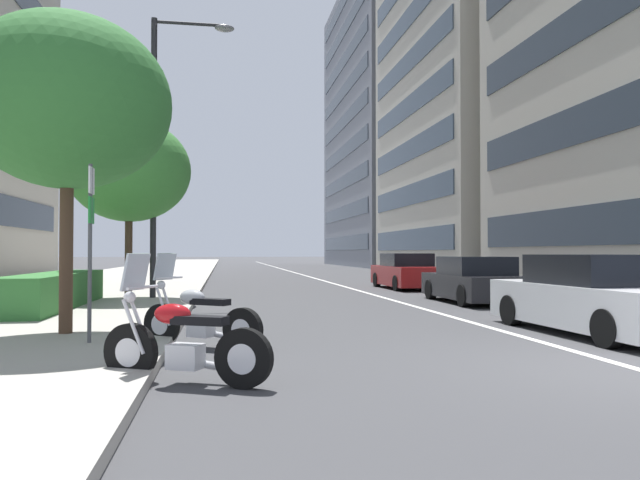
% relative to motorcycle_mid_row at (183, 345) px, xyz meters
% --- Properties ---
extents(sidewalk_right_plaza, '(160.00, 8.58, 0.15)m').
position_rel_motorcycle_mid_row_xyz_m(sidewalk_right_plaza, '(29.68, 4.64, -0.37)').
color(sidewalk_right_plaza, '#A39E93').
rests_on(sidewalk_right_plaza, ground).
extents(lane_centre_stripe, '(110.00, 0.16, 0.01)m').
position_rel_motorcycle_mid_row_xyz_m(lane_centre_stripe, '(34.68, -5.72, -0.44)').
color(lane_centre_stripe, silver).
rests_on(lane_centre_stripe, ground).
extents(motorcycle_mid_row, '(1.05, 1.95, 1.49)m').
position_rel_motorcycle_mid_row_xyz_m(motorcycle_mid_row, '(0.00, 0.00, 0.00)').
color(motorcycle_mid_row, black).
rests_on(motorcycle_mid_row, ground).
extents(motorcycle_second_in_row, '(1.39, 1.90, 1.49)m').
position_rel_motorcycle_mid_row_xyz_m(motorcycle_second_in_row, '(2.63, -0.08, -0.00)').
color(motorcycle_second_in_row, black).
rests_on(motorcycle_second_in_row, ground).
extents(car_mid_block_traffic, '(4.63, 2.02, 1.46)m').
position_rel_motorcycle_mid_row_xyz_m(car_mid_block_traffic, '(3.06, -7.24, 0.23)').
color(car_mid_block_traffic, silver).
rests_on(car_mid_block_traffic, ground).
extents(car_approaching_light, '(4.26, 1.95, 1.38)m').
position_rel_motorcycle_mid_row_xyz_m(car_approaching_light, '(9.90, -7.86, 0.19)').
color(car_approaching_light, black).
rests_on(car_approaching_light, ground).
extents(car_following_behind, '(4.51, 1.92, 1.46)m').
position_rel_motorcycle_mid_row_xyz_m(car_following_behind, '(16.87, -7.95, 0.23)').
color(car_following_behind, maroon).
rests_on(car_following_behind, ground).
extents(parking_sign_by_curb, '(0.32, 0.06, 2.69)m').
position_rel_motorcycle_mid_row_xyz_m(parking_sign_by_curb, '(2.41, 1.52, 1.38)').
color(parking_sign_by_curb, '#47494C').
rests_on(parking_sign_by_curb, sidewalk_right_plaza).
extents(street_lamp_with_banners, '(1.26, 2.50, 8.46)m').
position_rel_motorcycle_mid_row_xyz_m(street_lamp_with_banners, '(11.52, 1.29, 4.73)').
color(street_lamp_with_banners, '#232326').
rests_on(street_lamp_with_banners, sidewalk_right_plaza).
extents(clipped_hedge_bed, '(6.21, 1.10, 0.84)m').
position_rel_motorcycle_mid_row_xyz_m(clipped_hedge_bed, '(8.58, 3.65, 0.12)').
color(clipped_hedge_bed, '#337033').
rests_on(clipped_hedge_bed, sidewalk_right_plaza).
extents(street_tree_far_plaza, '(3.44, 3.44, 5.35)m').
position_rel_motorcycle_mid_row_xyz_m(street_tree_far_plaza, '(3.57, 2.15, 3.58)').
color(street_tree_far_plaza, '#473323').
rests_on(street_tree_far_plaza, sidewalk_right_plaza).
extents(street_tree_near_plaza_corner, '(3.63, 3.63, 5.36)m').
position_rel_motorcycle_mid_row_xyz_m(street_tree_near_plaza_corner, '(11.46, 2.33, 3.51)').
color(street_tree_near_plaza_corner, '#473323').
rests_on(street_tree_near_plaza_corner, sidewalk_right_plaza).
extents(office_tower_far_left_down_avenue, '(19.07, 21.11, 30.19)m').
position_rel_motorcycle_mid_row_xyz_m(office_tower_far_left_down_avenue, '(34.62, -24.29, 14.65)').
color(office_tower_far_left_down_avenue, '#B7B2A3').
rests_on(office_tower_far_left_down_avenue, ground).
extents(office_tower_near_left, '(25.81, 18.22, 31.79)m').
position_rel_motorcycle_mid_row_xyz_m(office_tower_near_left, '(58.48, -22.85, 15.45)').
color(office_tower_near_left, slate).
rests_on(office_tower_near_left, ground).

